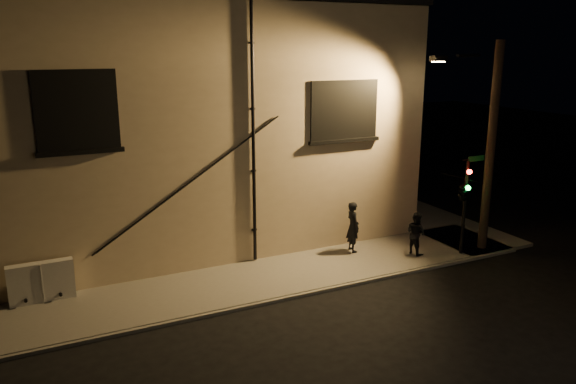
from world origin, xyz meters
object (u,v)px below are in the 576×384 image
pedestrian_a (353,227)px  traffic_signal (464,191)px  streetlamp_pole (488,144)px  pedestrian_b (416,233)px  utility_cabinet (41,282)px

pedestrian_a → traffic_signal: bearing=-115.9°
streetlamp_pole → pedestrian_b: bearing=168.6°
pedestrian_a → traffic_signal: (3.09, -1.96, 1.40)m
pedestrian_b → traffic_signal: size_ratio=0.44×
pedestrian_b → streetlamp_pole: bearing=-111.2°
pedestrian_a → traffic_signal: 3.91m
utility_cabinet → pedestrian_b: 11.94m
utility_cabinet → pedestrian_b: bearing=-7.8°
traffic_signal → streetlamp_pole: bearing=13.8°
utility_cabinet → pedestrian_a: pedestrian_a is taller
utility_cabinet → traffic_signal: size_ratio=0.51×
pedestrian_b → streetlamp_pole: streetlamp_pole is taller
utility_cabinet → streetlamp_pole: streetlamp_pole is taller
streetlamp_pole → pedestrian_a: bearing=158.9°
pedestrian_b → streetlamp_pole: (2.47, -0.50, 3.01)m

